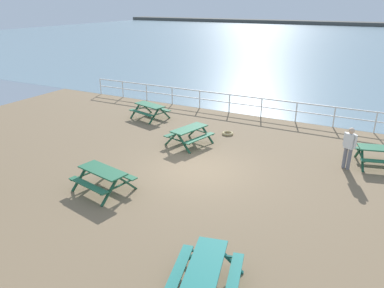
# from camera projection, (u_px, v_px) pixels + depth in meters

# --- Properties ---
(ground_plane) EXTENTS (30.00, 24.00, 0.20)m
(ground_plane) POSITION_uv_depth(u_px,v_px,m) (199.00, 172.00, 13.98)
(ground_plane) COLOR #846B4C
(sea_band) EXTENTS (142.00, 90.00, 0.01)m
(sea_band) POSITION_uv_depth(u_px,v_px,m) (348.00, 42.00, 57.41)
(sea_band) COLOR gray
(sea_band) RESTS_ON ground
(distant_shoreline) EXTENTS (142.00, 6.00, 1.80)m
(distant_shoreline) POSITION_uv_depth(u_px,v_px,m) (366.00, 26.00, 92.84)
(distant_shoreline) COLOR #4C4C47
(distant_shoreline) RESTS_ON ground
(seaward_railing) EXTENTS (23.07, 0.07, 1.08)m
(seaward_railing) POSITION_uv_depth(u_px,v_px,m) (262.00, 104.00, 20.05)
(seaward_railing) COLOR white
(seaward_railing) RESTS_ON ground
(picnic_table_near_left) EXTENTS (1.91, 2.12, 0.80)m
(picnic_table_near_left) POSITION_uv_depth(u_px,v_px,m) (189.00, 132.00, 16.24)
(picnic_table_near_left) COLOR #286B47
(picnic_table_near_left) RESTS_ON ground
(picnic_table_near_right) EXTENTS (1.88, 2.10, 0.80)m
(picnic_table_near_right) POSITION_uv_depth(u_px,v_px,m) (205.00, 270.00, 7.93)
(picnic_table_near_right) COLOR #1E7A70
(picnic_table_near_right) RESTS_ON ground
(picnic_table_mid_centre) EXTENTS (2.14, 1.93, 0.80)m
(picnic_table_mid_centre) POSITION_uv_depth(u_px,v_px,m) (150.00, 108.00, 19.87)
(picnic_table_mid_centre) COLOR #286B47
(picnic_table_mid_centre) RESTS_ON ground
(picnic_table_far_left) EXTENTS (2.05, 1.83, 0.80)m
(picnic_table_far_left) POSITION_uv_depth(u_px,v_px,m) (103.00, 175.00, 12.26)
(picnic_table_far_left) COLOR #286B47
(picnic_table_far_left) RESTS_ON ground
(picnic_table_far_right) EXTENTS (2.13, 1.92, 0.80)m
(picnic_table_far_right) POSITION_uv_depth(u_px,v_px,m) (383.00, 152.00, 14.07)
(picnic_table_far_right) COLOR #286B47
(picnic_table_far_right) RESTS_ON ground
(visitor) EXTENTS (0.49, 0.34, 1.66)m
(visitor) POSITION_uv_depth(u_px,v_px,m) (349.00, 146.00, 13.74)
(visitor) COLOR slate
(visitor) RESTS_ON ground
(rope_coil) EXTENTS (0.55, 0.55, 0.11)m
(rope_coil) POSITION_uv_depth(u_px,v_px,m) (228.00, 133.00, 17.63)
(rope_coil) COLOR tan
(rope_coil) RESTS_ON ground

